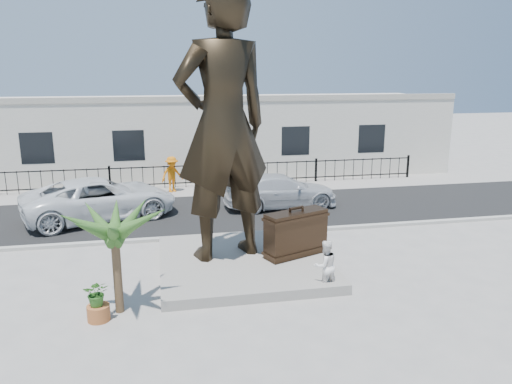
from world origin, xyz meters
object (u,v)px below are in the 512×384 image
Objects in this scene: statue at (223,125)px; suitcase at (296,233)px; tourist at (325,266)px; car_white at (101,199)px.

suitcase is at bearing 151.34° from statue.
tourist is at bearing -104.23° from suitcase.
suitcase is (2.22, -0.46, -3.43)m from statue.
statue is at bearing 146.18° from suitcase.
tourist is (0.28, -2.06, -0.29)m from suitcase.
car_white is (-6.62, 6.34, -0.16)m from suitcase.
tourist is at bearing -159.38° from car_white.
car_white reaches higher than tourist.
suitcase reaches higher than tourist.
statue is at bearing -57.26° from tourist.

